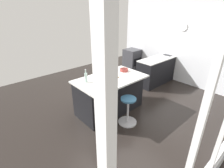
{
  "coord_description": "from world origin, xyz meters",
  "views": [
    {
      "loc": [
        2.91,
        2.87,
        2.57
      ],
      "look_at": [
        0.37,
        0.02,
        0.8
      ],
      "focal_mm": 27.38,
      "sensor_mm": 36.0,
      "label": 1
    }
  ],
  "objects": [
    {
      "name": "water_bottle",
      "position": [
        0.95,
        -0.24,
        1.07
      ],
      "size": [
        0.06,
        0.06,
        0.31
      ],
      "color": "silver",
      "rests_on": "kitchen_island"
    },
    {
      "name": "fruit_bowl",
      "position": [
        -0.22,
        -0.16,
        0.98
      ],
      "size": [
        0.22,
        0.22,
        0.07
      ],
      "color": "#993833",
      "rests_on": "kitchen_island"
    },
    {
      "name": "apple_red",
      "position": [
        0.36,
        -0.11,
        1.0
      ],
      "size": [
        0.08,
        0.08,
        0.08
      ],
      "primitive_type": "sphere",
      "color": "red",
      "rests_on": "cutting_board"
    },
    {
      "name": "apple_yellow",
      "position": [
        0.49,
        0.01,
        1.0
      ],
      "size": [
        0.07,
        0.07,
        0.07
      ],
      "primitive_type": "sphere",
      "color": "gold",
      "rests_on": "cutting_board"
    },
    {
      "name": "stool_by_window",
      "position": [
        0.41,
        0.61,
        0.31
      ],
      "size": [
        0.44,
        0.44,
        0.67
      ],
      "color": "#B7B7BC",
      "rests_on": "ground_plane"
    },
    {
      "name": "oven_range",
      "position": [
        -2.48,
        -1.88,
        0.44
      ],
      "size": [
        0.6,
        0.61,
        0.87
      ],
      "color": "#38383D",
      "rests_on": "ground_plane"
    },
    {
      "name": "cutting_board",
      "position": [
        0.37,
        -0.04,
        0.95
      ],
      "size": [
        0.36,
        0.24,
        0.02
      ],
      "primitive_type": "cube",
      "color": "olive",
      "rests_on": "kitchen_island"
    },
    {
      "name": "kitchen_island",
      "position": [
        0.37,
        -0.08,
        0.48
      ],
      "size": [
        1.73,
        1.04,
        0.94
      ],
      "color": "black",
      "rests_on": "ground_plane"
    },
    {
      "name": "interior_partition_left",
      "position": [
        -2.83,
        0.0,
        1.4
      ],
      "size": [
        0.15,
        4.99,
        2.79
      ],
      "color": "silver",
      "rests_on": "ground_plane"
    },
    {
      "name": "sink_cabinet",
      "position": [
        -2.49,
        -0.34,
        0.46
      ],
      "size": [
        2.39,
        0.6,
        1.18
      ],
      "color": "black",
      "rests_on": "ground_plane"
    },
    {
      "name": "ground_plane",
      "position": [
        0.0,
        0.0,
        0.0
      ],
      "size": [
        7.37,
        7.37,
        0.0
      ],
      "primitive_type": "plane",
      "color": "black"
    }
  ]
}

